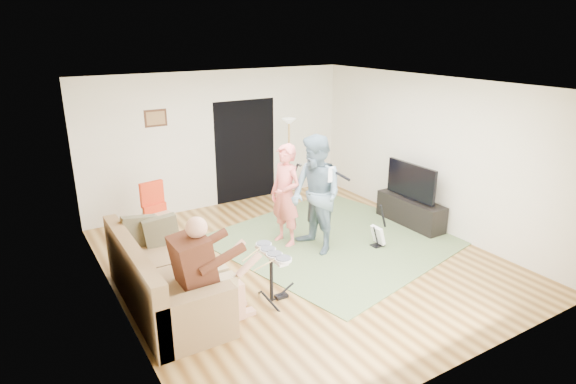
% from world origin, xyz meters
% --- Properties ---
extents(floor, '(6.00, 6.00, 0.00)m').
position_xyz_m(floor, '(0.00, 0.00, 0.00)').
color(floor, brown).
rests_on(floor, ground).
extents(walls, '(5.50, 6.00, 2.70)m').
position_xyz_m(walls, '(0.00, 0.00, 1.35)').
color(walls, silver).
rests_on(walls, floor).
extents(ceiling, '(6.00, 6.00, 0.00)m').
position_xyz_m(ceiling, '(0.00, 0.00, 2.70)').
color(ceiling, white).
rests_on(ceiling, walls).
extents(window_blinds, '(0.00, 2.05, 2.05)m').
position_xyz_m(window_blinds, '(-2.74, 0.20, 1.55)').
color(window_blinds, olive).
rests_on(window_blinds, walls).
extents(doorway, '(2.10, 0.00, 2.10)m').
position_xyz_m(doorway, '(0.55, 2.99, 1.05)').
color(doorway, black).
rests_on(doorway, walls).
extents(picture_frame, '(0.42, 0.03, 0.32)m').
position_xyz_m(picture_frame, '(-1.25, 2.99, 1.90)').
color(picture_frame, '#3F2314').
rests_on(picture_frame, walls).
extents(area_rug, '(4.17, 4.11, 0.02)m').
position_xyz_m(area_rug, '(0.90, 0.31, 0.01)').
color(area_rug, '#586F43').
rests_on(area_rug, floor).
extents(sofa, '(0.97, 2.34, 0.95)m').
position_xyz_m(sofa, '(-2.30, -0.16, 0.32)').
color(sofa, olive).
rests_on(sofa, floor).
extents(drummer, '(0.91, 0.51, 1.40)m').
position_xyz_m(drummer, '(-1.87, -0.81, 0.55)').
color(drummer, '#4E2516').
rests_on(drummer, sofa).
extents(drum_kit, '(0.41, 0.73, 0.75)m').
position_xyz_m(drum_kit, '(-1.00, -0.81, 0.33)').
color(drum_kit, black).
rests_on(drum_kit, floor).
extents(singer, '(0.52, 0.69, 1.71)m').
position_xyz_m(singer, '(0.11, 0.65, 0.86)').
color(singer, '#F37069').
rests_on(singer, floor).
extents(microphone, '(0.06, 0.06, 0.24)m').
position_xyz_m(microphone, '(0.31, 0.65, 1.28)').
color(microphone, black).
rests_on(microphone, singer).
extents(guitarist, '(0.77, 0.96, 1.91)m').
position_xyz_m(guitarist, '(0.38, 0.17, 0.95)').
color(guitarist, slate).
rests_on(guitarist, floor).
extents(guitar_held, '(0.22, 0.61, 0.26)m').
position_xyz_m(guitar_held, '(0.58, 0.17, 1.30)').
color(guitar_held, white).
rests_on(guitar_held, guitarist).
extents(guitar_spare, '(0.27, 0.24, 0.74)m').
position_xyz_m(guitar_spare, '(1.34, -0.27, 0.21)').
color(guitar_spare, black).
rests_on(guitar_spare, floor).
extents(torchiere_lamp, '(0.31, 0.31, 1.75)m').
position_xyz_m(torchiere_lamp, '(1.22, 2.36, 1.20)').
color(torchiere_lamp, black).
rests_on(torchiere_lamp, floor).
extents(dining_chair, '(0.50, 0.52, 1.01)m').
position_xyz_m(dining_chair, '(-1.66, 1.90, 0.36)').
color(dining_chair, tan).
rests_on(dining_chair, floor).
extents(tv_cabinet, '(0.40, 1.40, 0.50)m').
position_xyz_m(tv_cabinet, '(2.50, 0.16, 0.25)').
color(tv_cabinet, black).
rests_on(tv_cabinet, floor).
extents(television, '(0.06, 1.13, 0.64)m').
position_xyz_m(television, '(2.45, 0.16, 0.85)').
color(television, black).
rests_on(television, tv_cabinet).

